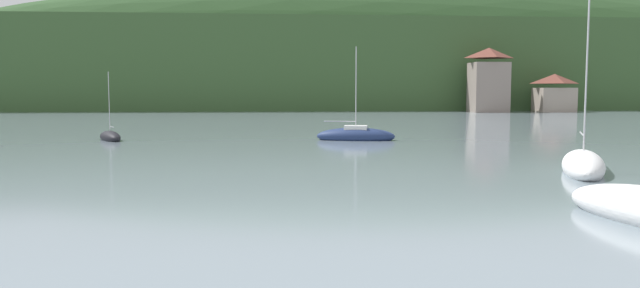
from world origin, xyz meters
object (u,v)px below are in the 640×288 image
object	(u,v)px
shore_building_west	(488,81)
sailboat_far_6	(110,137)
sailboat_far_7	(356,136)
shore_building_westcentral	(554,93)
sailboat_mid_9	(583,166)

from	to	relation	value
shore_building_west	sailboat_far_6	world-z (taller)	shore_building_west
sailboat_far_6	sailboat_far_7	bearing A→B (deg)	-120.86
shore_building_west	shore_building_westcentral	size ratio (longest dim) A/B	1.67
sailboat_far_6	sailboat_far_7	xyz separation A→B (m)	(18.15, -1.42, 0.11)
sailboat_far_6	shore_building_westcentral	bearing A→B (deg)	-74.02
shore_building_west	shore_building_westcentral	distance (m)	11.83
shore_building_westcentral	sailboat_mid_9	world-z (taller)	sailboat_mid_9
shore_building_westcentral	sailboat_far_7	bearing A→B (deg)	-126.81
sailboat_mid_9	sailboat_far_6	bearing A→B (deg)	-103.31
shore_building_westcentral	sailboat_far_6	distance (m)	82.00
shore_building_westcentral	sailboat_far_6	size ratio (longest dim) A/B	1.23
sailboat_far_7	sailboat_mid_9	distance (m)	20.07
sailboat_far_6	sailboat_mid_9	world-z (taller)	sailboat_mid_9
shore_building_westcentral	sailboat_far_7	size ratio (longest dim) A/B	0.90
sailboat_far_7	sailboat_mid_9	bearing A→B (deg)	-55.52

